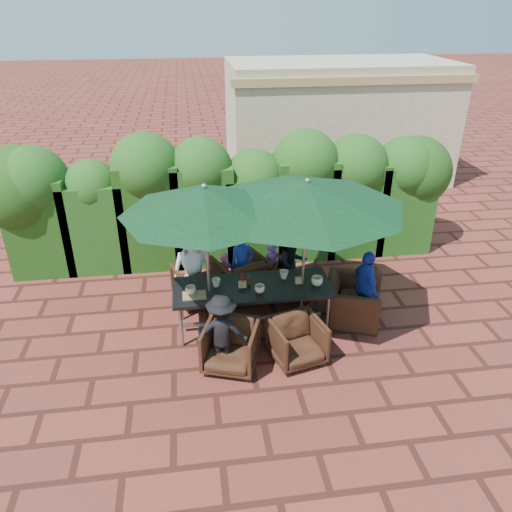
{
  "coord_description": "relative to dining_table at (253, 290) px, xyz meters",
  "views": [
    {
      "loc": [
        -0.73,
        -6.72,
        4.71
      ],
      "look_at": [
        0.27,
        0.4,
        0.96
      ],
      "focal_mm": 35.0,
      "sensor_mm": 36.0,
      "label": 1
    }
  ],
  "objects": [
    {
      "name": "adult_far_left",
      "position": [
        -0.89,
        0.86,
        0.0
      ],
      "size": [
        0.71,
        0.47,
        1.35
      ],
      "primitive_type": "imported",
      "rotation": [
        0.0,
        0.0,
        -0.11
      ],
      "color": "white",
      "rests_on": "ground"
    },
    {
      "name": "child_left",
      "position": [
        -0.35,
        0.96,
        -0.26
      ],
      "size": [
        0.37,
        0.33,
        0.83
      ],
      "primitive_type": "imported",
      "rotation": [
        0.0,
        0.0,
        -0.36
      ],
      "color": "#D54B7F",
      "rests_on": "ground"
    },
    {
      "name": "adult_far_mid",
      "position": [
        -0.05,
        1.01,
        -0.09
      ],
      "size": [
        0.48,
        0.43,
        1.16
      ],
      "primitive_type": "imported",
      "rotation": [
        0.0,
        0.0,
        0.23
      ],
      "color": "#2138B4",
      "rests_on": "ground"
    },
    {
      "name": "sauce_bottle",
      "position": [
        -0.05,
        0.05,
        0.16
      ],
      "size": [
        0.04,
        0.04,
        0.17
      ],
      "primitive_type": "cylinder",
      "color": "#4C230C",
      "rests_on": "dining_table"
    },
    {
      "name": "cup_e",
      "position": [
        0.99,
        -0.1,
        0.15
      ],
      "size": [
        0.18,
        0.18,
        0.14
      ],
      "primitive_type": "imported",
      "color": "beige",
      "rests_on": "dining_table"
    },
    {
      "name": "number_block_right",
      "position": [
        0.73,
        -0.01,
        0.12
      ],
      "size": [
        0.12,
        0.06,
        0.1
      ],
      "primitive_type": "cube",
      "color": "tan",
      "rests_on": "dining_table"
    },
    {
      "name": "dining_table",
      "position": [
        0.0,
        0.0,
        0.0
      ],
      "size": [
        2.44,
        0.9,
        0.75
      ],
      "color": "black",
      "rests_on": "ground"
    },
    {
      "name": "ketchup_bottle",
      "position": [
        -0.15,
        0.1,
        0.16
      ],
      "size": [
        0.04,
        0.04,
        0.17
      ],
      "primitive_type": "cylinder",
      "color": "#B20C0A",
      "rests_on": "dining_table"
    },
    {
      "name": "number_block_left",
      "position": [
        -0.16,
        -0.01,
        0.12
      ],
      "size": [
        0.12,
        0.06,
        0.1
      ],
      "primitive_type": "cube",
      "color": "tan",
      "rests_on": "dining_table"
    },
    {
      "name": "serving_tray",
      "position": [
        -0.9,
        -0.16,
        0.08
      ],
      "size": [
        0.35,
        0.25,
        0.02
      ],
      "primitive_type": "cube",
      "color": "olive",
      "rests_on": "dining_table"
    },
    {
      "name": "child_right",
      "position": [
        0.5,
        1.07,
        -0.21
      ],
      "size": [
        0.35,
        0.29,
        0.92
      ],
      "primitive_type": "imported",
      "rotation": [
        0.0,
        0.0,
        0.06
      ],
      "color": "#A153B5",
      "rests_on": "ground"
    },
    {
      "name": "umbrella_right",
      "position": [
        0.78,
        -0.03,
        1.54
      ],
      "size": [
        2.9,
        2.9,
        2.46
      ],
      "color": "gray",
      "rests_on": "ground"
    },
    {
      "name": "chair_end_right",
      "position": [
        1.65,
        0.03,
        -0.24
      ],
      "size": [
        0.97,
        1.17,
        0.88
      ],
      "primitive_type": "imported",
      "rotation": [
        0.0,
        0.0,
        1.2
      ],
      "color": "black",
      "rests_on": "ground"
    },
    {
      "name": "cup_a",
      "position": [
        -0.95,
        -0.09,
        0.14
      ],
      "size": [
        0.16,
        0.16,
        0.13
      ],
      "primitive_type": "imported",
      "color": "beige",
      "rests_on": "dining_table"
    },
    {
      "name": "adult_far_right",
      "position": [
        0.83,
        0.95,
        -0.1
      ],
      "size": [
        0.63,
        0.49,
        1.15
      ],
      "primitive_type": "imported",
      "rotation": [
        0.0,
        0.0,
        0.32
      ],
      "color": "black",
      "rests_on": "ground"
    },
    {
      "name": "cup_c",
      "position": [
        0.08,
        -0.19,
        0.14
      ],
      "size": [
        0.15,
        0.15,
        0.12
      ],
      "primitive_type": "imported",
      "color": "beige",
      "rests_on": "dining_table"
    },
    {
      "name": "pedestrian_c",
      "position": [
        3.13,
        4.43,
        0.1
      ],
      "size": [
        0.98,
        1.06,
        1.55
      ],
      "primitive_type": "imported",
      "rotation": [
        0.0,
        0.0,
        2.25
      ],
      "color": "#9799A0",
      "rests_on": "ground"
    },
    {
      "name": "chair_near_left",
      "position": [
        -0.43,
        -0.91,
        -0.3
      ],
      "size": [
        0.91,
        0.88,
        0.75
      ],
      "primitive_type": "imported",
      "rotation": [
        0.0,
        0.0,
        -0.33
      ],
      "color": "black",
      "rests_on": "ground"
    },
    {
      "name": "cup_b",
      "position": [
        -0.55,
        0.08,
        0.14
      ],
      "size": [
        0.14,
        0.14,
        0.13
      ],
      "primitive_type": "imported",
      "color": "beige",
      "rests_on": "dining_table"
    },
    {
      "name": "umbrella_left",
      "position": [
        -0.67,
        -0.06,
        1.54
      ],
      "size": [
        2.42,
        2.42,
        2.46
      ],
      "color": "gray",
      "rests_on": "ground"
    },
    {
      "name": "pedestrian_a",
      "position": [
        1.67,
        4.46,
        0.2
      ],
      "size": [
        1.74,
        1.01,
        1.76
      ],
      "primitive_type": "imported",
      "rotation": [
        0.0,
        0.0,
        2.87
      ],
      "color": "green",
      "rests_on": "ground"
    },
    {
      "name": "pedestrian_b",
      "position": [
        2.1,
        4.47,
        0.11
      ],
      "size": [
        0.87,
        0.68,
        1.58
      ],
      "primitive_type": "imported",
      "rotation": [
        0.0,
        0.0,
        3.47
      ],
      "color": "#D54B7F",
      "rests_on": "ground"
    },
    {
      "name": "building",
      "position": [
        3.36,
        7.18,
        0.93
      ],
      "size": [
        6.2,
        3.08,
        3.2
      ],
      "color": "beige",
      "rests_on": "ground"
    },
    {
      "name": "chair_near_right",
      "position": [
        0.52,
        -0.9,
        -0.32
      ],
      "size": [
        0.84,
        0.81,
        0.72
      ],
      "primitive_type": "imported",
      "rotation": [
        0.0,
        0.0,
        0.25
      ],
      "color": "black",
      "rests_on": "ground"
    },
    {
      "name": "chair_far_right",
      "position": [
        0.86,
        0.85,
        -0.33
      ],
      "size": [
        0.87,
        0.84,
        0.69
      ],
      "primitive_type": "imported",
      "rotation": [
        0.0,
        0.0,
        2.74
      ],
      "color": "black",
      "rests_on": "ground"
    },
    {
      "name": "chair_far_mid",
      "position": [
        -0.08,
        0.97,
        -0.26
      ],
      "size": [
        1.04,
        1.01,
        0.83
      ],
      "primitive_type": "imported",
      "rotation": [
        0.0,
        0.0,
        3.56
      ],
      "color": "black",
      "rests_on": "ground"
    },
    {
      "name": "adult_end_right",
      "position": [
        1.8,
        -0.06,
        -0.06
      ],
      "size": [
        0.46,
        0.77,
        1.23
      ],
      "primitive_type": "imported",
      "rotation": [
        0.0,
        0.0,
        1.71
      ],
      "color": "#2138B4",
      "rests_on": "ground"
    },
    {
      "name": "ground",
      "position": [
        -0.14,
        0.18,
        -0.68
      ],
      "size": [
        80.0,
        80.0,
        0.0
      ],
      "primitive_type": "plane",
      "color": "maroon",
      "rests_on": "ground"
    },
    {
      "name": "chair_far_left",
      "position": [
        -0.84,
        0.91,
        -0.3
      ],
      "size": [
        0.91,
        0.88,
        0.75
      ],
      "primitive_type": "imported",
      "rotation": [
        0.0,
        0.0,
        3.48
      ],
      "color": "black",
      "rests_on": "ground"
    },
    {
      "name": "adult_near_left",
      "position": [
        -0.54,
        -0.88,
        -0.1
      ],
      "size": [
        0.78,
        0.45,
        1.15
      ],
      "primitive_type": "imported",
      "rotation": [
        0.0,
        0.0,
        2.98
      ],
      "color": "black",
      "rests_on": "ground"
    },
    {
      "name": "cup_d",
      "position": [
        0.53,
        0.17,
        0.14
      ],
      "size": [
        0.14,
        0.14,
        0.13
      ],
      "primitive_type": "imported",
      "color": "beige",
      "rests_on": "dining_table"
    },
    {
      "name": "hedge_wall",
      "position": [
        -0.24,
        2.5,
        0.71
      ],
      "size": [
        9.1,
        1.6,
        2.58
      ],
      "color": "#11340E",
      "rests_on": "ground"
    }
  ]
}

